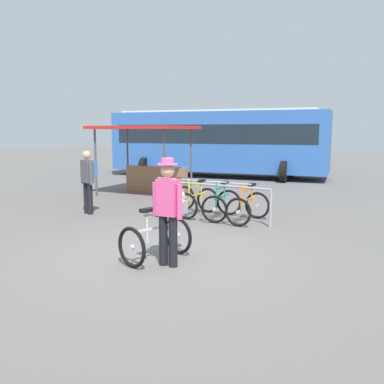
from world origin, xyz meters
TOP-DOWN VIEW (x-y plane):
  - ground_plane at (0.00, 0.00)m, footprint 80.00×80.00m
  - bike_rack_rail at (-0.74, 3.05)m, footprint 3.21×0.16m
  - racked_bike_white at (-1.89, 3.26)m, footprint 0.70×1.14m
  - racked_bike_yellow at (-1.19, 3.24)m, footprint 0.71×1.11m
  - racked_bike_teal at (-0.49, 3.22)m, footprint 0.78×1.17m
  - racked_bike_orange at (0.21, 3.20)m, footprint 0.72×1.14m
  - featured_bicycle at (0.05, -0.15)m, footprint 0.88×1.25m
  - person_with_featured_bike at (0.36, -0.40)m, footprint 0.53×0.32m
  - pedestrian_with_backpack at (-3.77, 2.06)m, footprint 0.51×0.40m
  - bus_distant at (-4.92, 11.75)m, footprint 10.28×4.50m
  - market_stall at (-4.44, 5.65)m, footprint 3.26×2.52m

SIDE VIEW (x-z plane):
  - ground_plane at x=0.00m, z-range 0.00..0.00m
  - racked_bike_yellow at x=-1.19m, z-range -0.12..0.85m
  - racked_bike_white at x=-1.89m, z-range -0.12..0.86m
  - racked_bike_teal at x=-0.49m, z-range -0.12..0.86m
  - racked_bike_orange at x=0.21m, z-range -0.12..0.86m
  - featured_bicycle at x=0.05m, z-range -0.06..1.03m
  - bike_rack_rail at x=-0.74m, z-range 0.23..1.10m
  - pedestrian_with_backpack at x=-3.77m, z-range 0.12..1.76m
  - person_with_featured_bike at x=0.36m, z-range 0.09..1.81m
  - market_stall at x=-4.44m, z-range 0.24..2.54m
  - bus_distant at x=-4.92m, z-range 0.20..3.28m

